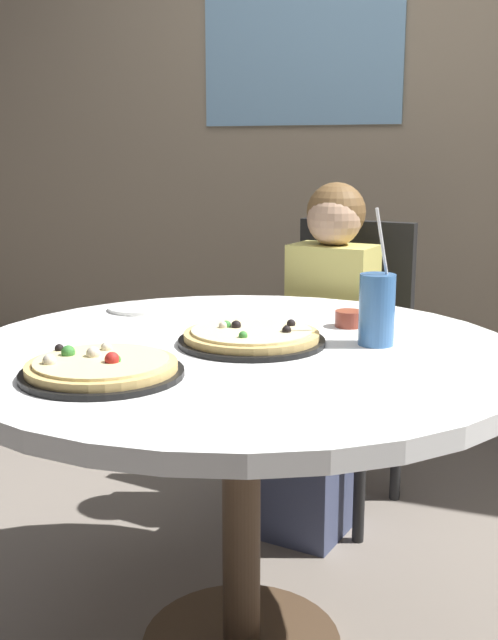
# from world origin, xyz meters

# --- Properties ---
(wall_with_window) EXTENTS (5.20, 0.14, 2.90)m
(wall_with_window) POSITION_xyz_m (-0.00, 1.75, 1.45)
(wall_with_window) COLOR gray
(wall_with_window) RESTS_ON ground_plane
(dining_table) EXTENTS (1.25, 1.25, 0.75)m
(dining_table) POSITION_xyz_m (0.00, 0.00, 0.66)
(dining_table) COLOR white
(dining_table) RESTS_ON ground_plane
(chair_wooden) EXTENTS (0.45, 0.45, 0.95)m
(chair_wooden) POSITION_xyz_m (0.01, 0.89, 0.53)
(chair_wooden) COLOR black
(chair_wooden) RESTS_ON ground_plane
(diner_child) EXTENTS (0.30, 0.43, 1.08)m
(diner_child) POSITION_xyz_m (-0.01, 0.71, 0.48)
(diner_child) COLOR #3F4766
(diner_child) RESTS_ON ground_plane
(pizza_veggie) EXTENTS (0.33, 0.33, 0.05)m
(pizza_veggie) POSITION_xyz_m (0.01, 0.03, 0.77)
(pizza_veggie) COLOR black
(pizza_veggie) RESTS_ON dining_table
(pizza_cheese) EXTENTS (0.32, 0.32, 0.05)m
(pizza_cheese) POSITION_xyz_m (-0.16, -0.32, 0.77)
(pizza_cheese) COLOR black
(pizza_cheese) RESTS_ON dining_table
(soda_cup) EXTENTS (0.08, 0.08, 0.31)m
(soda_cup) POSITION_xyz_m (0.28, 0.12, 0.83)
(soda_cup) COLOR #3F72B2
(soda_cup) RESTS_ON dining_table
(sauce_bowl) EXTENTS (0.07, 0.07, 0.04)m
(sauce_bowl) POSITION_xyz_m (0.18, 0.28, 0.77)
(sauce_bowl) COLOR brown
(sauce_bowl) RESTS_ON dining_table
(plate_small) EXTENTS (0.18, 0.18, 0.01)m
(plate_small) POSITION_xyz_m (-0.40, 0.28, 0.76)
(plate_small) COLOR white
(plate_small) RESTS_ON dining_table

